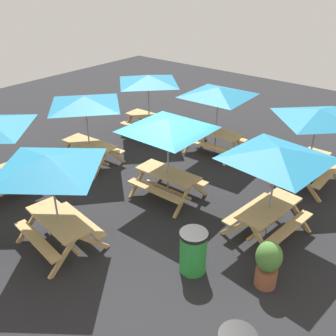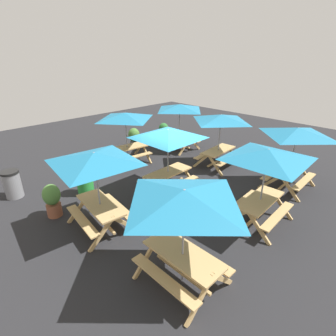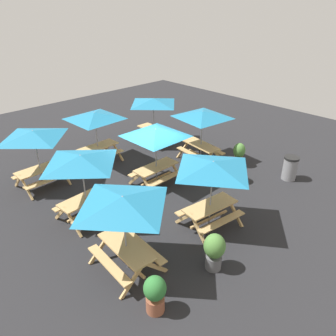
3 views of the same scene
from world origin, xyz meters
name	(u,v)px [view 3 (image 3 of 3)]	position (x,y,z in m)	size (l,w,h in m)	color
ground_plane	(149,185)	(0.00, 0.00, 0.00)	(26.58, 26.58, 0.00)	#232326
picnic_table_0	(34,139)	(-3.00, 2.86, 1.99)	(2.04, 2.04, 2.34)	tan
picnic_table_1	(153,105)	(3.03, 3.06, 1.99)	(2.01, 2.01, 2.34)	tan
picnic_table_2	(156,137)	(0.32, -0.10, 1.99)	(2.83, 2.83, 2.34)	tan
picnic_table_3	(95,119)	(-0.22, 3.14, 1.99)	(2.83, 2.83, 2.34)	tan
picnic_table_4	(81,164)	(-2.84, -0.17, 1.99)	(2.12, 2.12, 2.34)	tan
picnic_table_5	(202,118)	(3.21, 0.10, 1.99)	(2.81, 2.81, 2.34)	tan
picnic_table_6	(213,171)	(-0.25, -3.27, 1.99)	(2.26, 2.26, 2.34)	tan
picnic_table_7	(123,207)	(-3.33, -2.96, 1.99)	(2.13, 2.13, 2.34)	tan
trash_bin_green	(230,170)	(2.55, -2.02, 0.49)	(0.59, 0.59, 0.98)	green
trash_bin_gray	(290,168)	(4.44, -3.56, 0.49)	(0.59, 0.59, 0.98)	gray
potted_plant_0	(155,293)	(-3.70, -4.51, 0.55)	(0.53, 0.53, 1.01)	#935138
potted_plant_1	(239,154)	(3.94, -1.44, 0.57)	(0.52, 0.52, 1.06)	#935138
potted_plant_2	(214,250)	(-1.65, -4.58, 0.62)	(0.59, 0.59, 1.10)	#59595B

